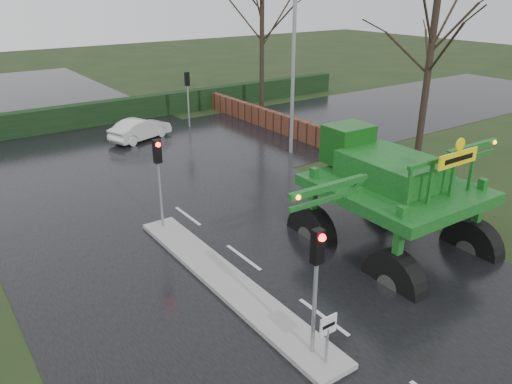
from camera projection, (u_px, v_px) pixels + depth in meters
ground at (323, 317)px, 13.87m from camera, size 140.00×140.00×0.00m
road_main at (166, 200)px, 21.42m from camera, size 14.00×80.00×0.02m
road_cross at (115, 162)px, 25.94m from camera, size 80.00×12.00×0.02m
median_island at (226, 281)px, 15.41m from camera, size 1.20×10.00×0.16m
hedge_row at (68, 117)px, 31.70m from camera, size 44.00×0.90×1.50m
brick_wall at (276, 122)px, 31.30m from camera, size 0.40×20.00×1.20m
keep_left_sign at (328, 332)px, 11.64m from camera, size 0.50×0.07×1.35m
traffic_signal_near at (317, 266)px, 11.42m from camera, size 0.26×0.33×3.52m
traffic_signal_mid at (158, 165)px, 17.84m from camera, size 0.26×0.33×3.52m
traffic_signal_far at (187, 87)px, 31.43m from camera, size 0.26×0.33×3.52m
street_light_right at (289, 40)px, 24.98m from camera, size 3.85×0.30×10.00m
tree_right_near at (429, 65)px, 22.51m from camera, size 5.60×5.60×9.64m
tree_right_far at (262, 17)px, 34.13m from camera, size 7.00×7.00×12.05m
crop_sprayer at (396, 204)px, 14.61m from camera, size 9.87×6.23×5.51m
white_sedan at (141, 140)px, 29.71m from camera, size 4.13×2.62×1.28m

